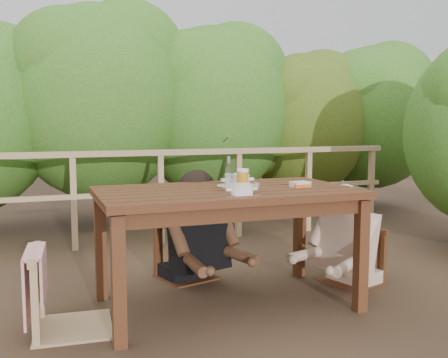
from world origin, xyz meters
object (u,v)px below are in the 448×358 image
object	(u,v)px
tumbler	(254,188)
beer_glass	(243,180)
woman	(185,195)
diner_right	(357,201)
table	(226,249)
chair_far	(186,227)
butter_tub	(300,186)
bread_roll	(243,190)
bottle	(229,173)
soup_far	(237,181)
soup_near	(241,190)
chair_right	(352,232)
chair_left	(71,252)

from	to	relation	value
tumbler	beer_glass	bearing A→B (deg)	101.23
woman	diner_right	distance (m)	1.39
table	chair_far	bearing A→B (deg)	97.40
diner_right	woman	bearing A→B (deg)	47.91
diner_right	butter_tub	xyz separation A→B (m)	(-0.65, -0.23, 0.18)
bread_roll	tumbler	world-z (taller)	tumbler
bread_roll	beer_glass	size ratio (longest dim) A/B	0.71
bottle	beer_glass	bearing A→B (deg)	-64.45
soup_far	bread_roll	world-z (taller)	soup_far
table	soup_far	distance (m)	0.50
chair_far	bottle	distance (m)	0.84
woman	butter_tub	bearing A→B (deg)	110.05
soup_near	beer_glass	bearing A→B (deg)	65.61
diner_right	butter_tub	world-z (taller)	diner_right
chair_far	woman	xyz separation A→B (m)	(0.00, 0.02, 0.27)
chair_far	tumbler	bearing A→B (deg)	-93.42
bread_roll	bottle	distance (m)	0.30
tumbler	chair_far	bearing A→B (deg)	103.01
woman	tumbler	world-z (taller)	woman
bottle	bread_roll	bearing A→B (deg)	-91.00
chair_right	bottle	size ratio (longest dim) A/B	3.45
beer_glass	chair_far	bearing A→B (deg)	103.32
woman	bottle	bearing A→B (deg)	84.15
soup_far	bread_roll	size ratio (longest dim) A/B	2.64
chair_left	chair_far	size ratio (longest dim) A/B	1.15
soup_near	chair_far	bearing A→B (deg)	94.74
butter_tub	diner_right	bearing A→B (deg)	11.38
soup_far	soup_near	bearing A→B (deg)	-108.67
bread_roll	butter_tub	xyz separation A→B (m)	(0.49, 0.13, -0.00)
chair_right	butter_tub	bearing A→B (deg)	-85.96
table	beer_glass	size ratio (longest dim) A/B	11.15
soup_far	butter_tub	size ratio (longest dim) A/B	2.26
table	butter_tub	bearing A→B (deg)	-11.29
chair_right	bread_roll	bearing A→B (deg)	-88.55
butter_tub	chair_left	bearing A→B (deg)	169.70
table	soup_near	distance (m)	0.54
tumbler	diner_right	bearing A→B (deg)	17.96
diner_right	chair_left	bearing A→B (deg)	78.01
chair_left	bottle	bearing A→B (deg)	-80.14
chair_right	soup_far	xyz separation A→B (m)	(-1.00, 0.01, 0.46)
chair_far	beer_glass	distance (m)	0.93
beer_glass	table	bearing A→B (deg)	142.16
woman	soup_near	distance (m)	1.04
chair_far	soup_near	distance (m)	1.09
beer_glass	chair_left	bearing A→B (deg)	179.24
soup_near	butter_tub	size ratio (longest dim) A/B	1.90
soup_near	soup_far	xyz separation A→B (m)	(0.15, 0.44, 0.01)
diner_right	tumbler	xyz separation A→B (m)	(-1.05, -0.34, 0.19)
chair_far	woman	size ratio (longest dim) A/B	0.61
woman	bottle	size ratio (longest dim) A/B	5.82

